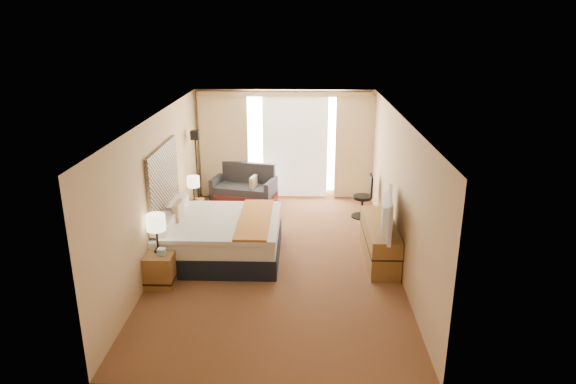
{
  "coord_description": "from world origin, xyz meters",
  "views": [
    {
      "loc": [
        0.43,
        -8.51,
        4.14
      ],
      "look_at": [
        0.17,
        0.4,
        1.13
      ],
      "focal_mm": 32.0,
      "sensor_mm": 36.0,
      "label": 1
    }
  ],
  "objects_px": {
    "nightstand_right": "(192,214)",
    "bed": "(220,237)",
    "media_dresser": "(379,241)",
    "floor_lamp": "(196,155)",
    "lamp_right": "(193,182)",
    "desk_chair": "(365,199)",
    "lamp_left": "(156,223)",
    "television": "(382,213)",
    "loveseat": "(245,190)",
    "nightstand_left": "(161,269)"
  },
  "relations": [
    {
      "from": "bed",
      "to": "loveseat",
      "type": "xyz_separation_m",
      "value": [
        0.13,
        2.95,
        -0.08
      ]
    },
    {
      "from": "floor_lamp",
      "to": "loveseat",
      "type": "bearing_deg",
      "value": 35.84
    },
    {
      "from": "nightstand_right",
      "to": "desk_chair",
      "type": "xyz_separation_m",
      "value": [
        3.67,
        0.65,
        0.15
      ]
    },
    {
      "from": "floor_lamp",
      "to": "television",
      "type": "distance_m",
      "value": 4.58
    },
    {
      "from": "bed",
      "to": "television",
      "type": "xyz_separation_m",
      "value": [
        2.84,
        -0.46,
        0.66
      ]
    },
    {
      "from": "nightstand_right",
      "to": "desk_chair",
      "type": "relative_size",
      "value": 0.57
    },
    {
      "from": "loveseat",
      "to": "lamp_left",
      "type": "height_order",
      "value": "lamp_left"
    },
    {
      "from": "media_dresser",
      "to": "lamp_right",
      "type": "relative_size",
      "value": 3.33
    },
    {
      "from": "nightstand_left",
      "to": "nightstand_right",
      "type": "xyz_separation_m",
      "value": [
        0.0,
        2.5,
        0.0
      ]
    },
    {
      "from": "media_dresser",
      "to": "desk_chair",
      "type": "xyz_separation_m",
      "value": [
        -0.03,
        2.1,
        0.08
      ]
    },
    {
      "from": "lamp_left",
      "to": "lamp_right",
      "type": "bearing_deg",
      "value": 87.83
    },
    {
      "from": "bed",
      "to": "lamp_right",
      "type": "relative_size",
      "value": 3.96
    },
    {
      "from": "nightstand_left",
      "to": "bed",
      "type": "height_order",
      "value": "bed"
    },
    {
      "from": "media_dresser",
      "to": "lamp_left",
      "type": "distance_m",
      "value": 3.92
    },
    {
      "from": "lamp_right",
      "to": "bed",
      "type": "bearing_deg",
      "value": -62.17
    },
    {
      "from": "nightstand_right",
      "to": "bed",
      "type": "height_order",
      "value": "bed"
    },
    {
      "from": "bed",
      "to": "loveseat",
      "type": "bearing_deg",
      "value": 87.57
    },
    {
      "from": "lamp_right",
      "to": "floor_lamp",
      "type": "bearing_deg",
      "value": 95.96
    },
    {
      "from": "nightstand_left",
      "to": "loveseat",
      "type": "distance_m",
      "value": 4.15
    },
    {
      "from": "nightstand_left",
      "to": "lamp_left",
      "type": "height_order",
      "value": "lamp_left"
    },
    {
      "from": "floor_lamp",
      "to": "nightstand_right",
      "type": "bearing_deg",
      "value": -87.98
    },
    {
      "from": "television",
      "to": "loveseat",
      "type": "bearing_deg",
      "value": 46.77
    },
    {
      "from": "nightstand_left",
      "to": "television",
      "type": "bearing_deg",
      "value": 9.8
    },
    {
      "from": "media_dresser",
      "to": "bed",
      "type": "xyz_separation_m",
      "value": [
        -2.89,
        0.04,
        0.03
      ]
    },
    {
      "from": "floor_lamp",
      "to": "television",
      "type": "height_order",
      "value": "floor_lamp"
    },
    {
      "from": "media_dresser",
      "to": "television",
      "type": "relative_size",
      "value": 1.5
    },
    {
      "from": "loveseat",
      "to": "floor_lamp",
      "type": "relative_size",
      "value": 0.85
    },
    {
      "from": "media_dresser",
      "to": "lamp_right",
      "type": "bearing_deg",
      "value": 158.08
    },
    {
      "from": "nightstand_right",
      "to": "lamp_left",
      "type": "xyz_separation_m",
      "value": [
        -0.04,
        -2.42,
        0.77
      ]
    },
    {
      "from": "nightstand_right",
      "to": "bed",
      "type": "xyz_separation_m",
      "value": [
        0.81,
        -1.41,
        0.11
      ]
    },
    {
      "from": "lamp_left",
      "to": "media_dresser",
      "type": "bearing_deg",
      "value": 14.62
    },
    {
      "from": "desk_chair",
      "to": "lamp_right",
      "type": "bearing_deg",
      "value": -168.72
    },
    {
      "from": "desk_chair",
      "to": "loveseat",
      "type": "bearing_deg",
      "value": 163.19
    },
    {
      "from": "floor_lamp",
      "to": "desk_chair",
      "type": "height_order",
      "value": "floor_lamp"
    },
    {
      "from": "television",
      "to": "bed",
      "type": "bearing_deg",
      "value": 89.05
    },
    {
      "from": "media_dresser",
      "to": "desk_chair",
      "type": "bearing_deg",
      "value": 90.78
    },
    {
      "from": "lamp_right",
      "to": "television",
      "type": "height_order",
      "value": "television"
    },
    {
      "from": "media_dresser",
      "to": "television",
      "type": "xyz_separation_m",
      "value": [
        -0.05,
        -0.42,
        0.7
      ]
    },
    {
      "from": "lamp_right",
      "to": "television",
      "type": "xyz_separation_m",
      "value": [
        3.59,
        -1.89,
        0.08
      ]
    },
    {
      "from": "media_dresser",
      "to": "floor_lamp",
      "type": "height_order",
      "value": "floor_lamp"
    },
    {
      "from": "loveseat",
      "to": "floor_lamp",
      "type": "height_order",
      "value": "floor_lamp"
    },
    {
      "from": "floor_lamp",
      "to": "lamp_right",
      "type": "bearing_deg",
      "value": -84.04
    },
    {
      "from": "desk_chair",
      "to": "television",
      "type": "height_order",
      "value": "television"
    },
    {
      "from": "nightstand_right",
      "to": "lamp_right",
      "type": "distance_m",
      "value": 0.7
    },
    {
      "from": "bed",
      "to": "lamp_right",
      "type": "bearing_deg",
      "value": 117.83
    },
    {
      "from": "lamp_right",
      "to": "desk_chair",
      "type": "bearing_deg",
      "value": 9.93
    },
    {
      "from": "television",
      "to": "nightstand_left",
      "type": "bearing_deg",
      "value": 108.08
    },
    {
      "from": "desk_chair",
      "to": "lamp_right",
      "type": "xyz_separation_m",
      "value": [
        -3.61,
        -0.63,
        0.54
      ]
    },
    {
      "from": "lamp_left",
      "to": "television",
      "type": "distance_m",
      "value": 3.73
    },
    {
      "from": "nightstand_left",
      "to": "bed",
      "type": "bearing_deg",
      "value": 53.49
    }
  ]
}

